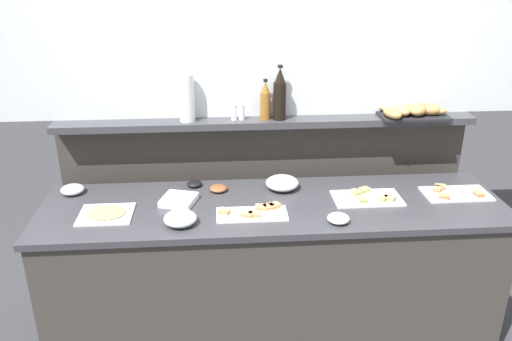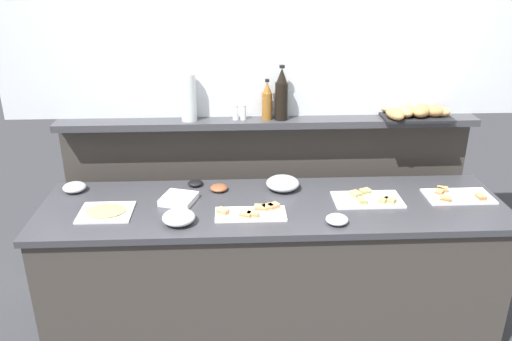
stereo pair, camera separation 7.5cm
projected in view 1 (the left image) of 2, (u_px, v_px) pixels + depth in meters
name	position (u px, v px, depth m)	size (l,w,h in m)	color
ground_plane	(263.00, 278.00, 3.63)	(12.00, 12.00, 0.00)	#38383D
buffet_counter	(273.00, 274.00, 2.91)	(2.46, 0.67, 0.88)	#3D3833
back_ledge_unit	(265.00, 202.00, 3.30)	(2.46, 0.22, 1.22)	#3D3833
sandwich_platter_side	(368.00, 197.00, 2.79)	(0.37, 0.21, 0.04)	white
sandwich_platter_rear	(253.00, 213.00, 2.62)	(0.36, 0.16, 0.04)	white
sandwich_platter_front	(455.00, 193.00, 2.84)	(0.36, 0.20, 0.04)	white
cold_cuts_platter	(106.00, 214.00, 2.62)	(0.27, 0.23, 0.02)	silver
glass_bowl_large	(180.00, 219.00, 2.52)	(0.16, 0.16, 0.07)	silver
glass_bowl_medium	(282.00, 183.00, 2.90)	(0.19, 0.19, 0.07)	silver
glass_bowl_small	(72.00, 190.00, 2.85)	(0.13, 0.13, 0.05)	silver
glass_bowl_extra	(338.00, 219.00, 2.54)	(0.11, 0.11, 0.04)	silver
condiment_bowl_teal	(194.00, 184.00, 2.94)	(0.09, 0.09, 0.03)	black
condiment_bowl_cream	(218.00, 188.00, 2.88)	(0.10, 0.10, 0.03)	brown
napkin_stack	(179.00, 200.00, 2.75)	(0.17, 0.17, 0.03)	white
vinegar_bottle_amber	(265.00, 102.00, 2.97)	(0.06, 0.06, 0.24)	#8E5B23
wine_bottle_dark	(280.00, 95.00, 2.95)	(0.08, 0.08, 0.32)	black
salt_shaker	(234.00, 113.00, 2.98)	(0.03, 0.03, 0.09)	white
pepper_shaker	(242.00, 112.00, 2.98)	(0.03, 0.03, 0.09)	white
bread_basket	(412.00, 110.00, 3.04)	(0.41, 0.29, 0.08)	black
water_carafe	(187.00, 98.00, 2.92)	(0.09, 0.09, 0.27)	silver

